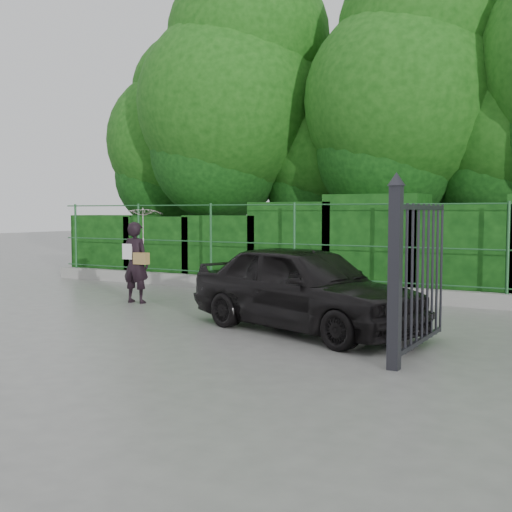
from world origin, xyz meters
The scene contains 8 objects.
ground centered at (0.00, 0.00, 0.00)m, with size 80.00×80.00×0.00m, color gray.
kerb centered at (0.00, 4.50, 0.15)m, with size 14.00×0.25×0.30m, color #9E9E99.
fence centered at (0.22, 4.50, 1.20)m, with size 14.13×0.06×1.80m.
hedge centered at (0.35, 5.50, 1.01)m, with size 14.20×1.20×2.28m.
trees centered at (1.14, 7.74, 4.62)m, with size 17.10×6.15×8.08m.
gate centered at (4.60, -0.72, 1.19)m, with size 0.22×2.33×2.36m.
woman centered at (-1.73, 1.62, 1.27)m, with size 0.89×0.85×1.99m.
car centered at (2.58, 0.52, 0.70)m, with size 1.65×4.10×1.40m, color black.
Camera 1 is at (6.97, -8.59, 1.90)m, focal length 45.00 mm.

